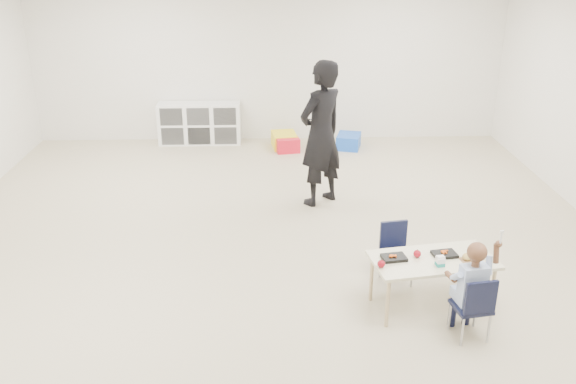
{
  "coord_description": "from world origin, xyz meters",
  "views": [
    {
      "loc": [
        -0.03,
        -5.91,
        3.26
      ],
      "look_at": [
        0.17,
        -0.09,
        0.85
      ],
      "focal_mm": 38.0,
      "sensor_mm": 36.0,
      "label": 1
    }
  ],
  "objects_px": {
    "adult": "(321,134)",
    "cubby_shelf": "(200,123)",
    "chair_near": "(471,306)",
    "child": "(474,288)",
    "table": "(431,283)"
  },
  "relations": [
    {
      "from": "adult",
      "to": "cubby_shelf",
      "type": "bearing_deg",
      "value": -96.03
    },
    {
      "from": "chair_near",
      "to": "child",
      "type": "relative_size",
      "value": 0.63
    },
    {
      "from": "table",
      "to": "child",
      "type": "xyz_separation_m",
      "value": [
        0.23,
        -0.47,
        0.23
      ]
    },
    {
      "from": "table",
      "to": "child",
      "type": "bearing_deg",
      "value": -73.48
    },
    {
      "from": "table",
      "to": "cubby_shelf",
      "type": "xyz_separation_m",
      "value": [
        -2.7,
        5.25,
        0.08
      ]
    },
    {
      "from": "table",
      "to": "cubby_shelf",
      "type": "bearing_deg",
      "value": 107.81
    },
    {
      "from": "chair_near",
      "to": "adult",
      "type": "xyz_separation_m",
      "value": [
        -1.07,
        3.05,
        0.64
      ]
    },
    {
      "from": "cubby_shelf",
      "to": "adult",
      "type": "height_order",
      "value": "adult"
    },
    {
      "from": "chair_near",
      "to": "adult",
      "type": "bearing_deg",
      "value": 99.95
    },
    {
      "from": "table",
      "to": "chair_near",
      "type": "relative_size",
      "value": 1.94
    },
    {
      "from": "child",
      "to": "table",
      "type": "bearing_deg",
      "value": 106.52
    },
    {
      "from": "chair_near",
      "to": "table",
      "type": "bearing_deg",
      "value": 106.52
    },
    {
      "from": "chair_near",
      "to": "child",
      "type": "xyz_separation_m",
      "value": [
        0.0,
        0.0,
        0.18
      ]
    },
    {
      "from": "chair_near",
      "to": "cubby_shelf",
      "type": "height_order",
      "value": "cubby_shelf"
    },
    {
      "from": "table",
      "to": "adult",
      "type": "xyz_separation_m",
      "value": [
        -0.84,
        2.58,
        0.69
      ]
    }
  ]
}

